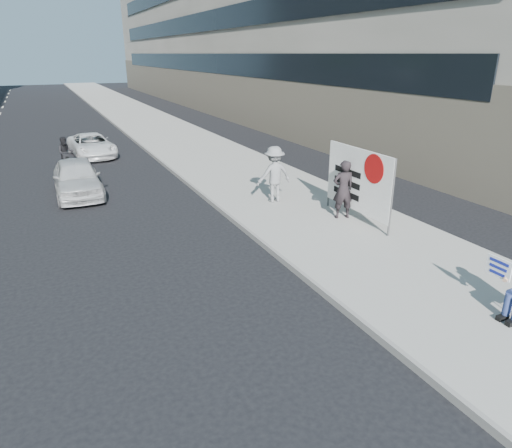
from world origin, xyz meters
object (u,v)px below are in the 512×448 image
white_sedan_near (77,178)px  protest_banner (358,180)px  motorcycle (66,154)px  pedestrian_woman (343,190)px  white_sedan_far (92,145)px  jogger (274,174)px

white_sedan_near → protest_banner: bearing=-42.1°
white_sedan_near → motorcycle: size_ratio=1.94×
pedestrian_woman → white_sedan_far: (-5.82, 13.48, -0.49)m
jogger → white_sedan_far: 12.05m
white_sedan_far → motorcycle: 2.47m
protest_banner → motorcycle: 13.95m
pedestrian_woman → protest_banner: 0.55m
white_sedan_near → motorcycle: bearing=91.5°
motorcycle → jogger: bearing=-53.9°
pedestrian_woman → protest_banner: protest_banner is taller
motorcycle → white_sedan_near: bearing=-87.0°
pedestrian_woman → white_sedan_near: bearing=-27.8°
protest_banner → jogger: bearing=117.3°
white_sedan_far → motorcycle: motorcycle is taller
protest_banner → white_sedan_near: size_ratio=0.77×
protest_banner → motorcycle: bearing=122.4°
jogger → white_sedan_far: jogger is taller
pedestrian_woman → white_sedan_far: bearing=-51.9°
jogger → white_sedan_near: size_ratio=0.48×
white_sedan_near → white_sedan_far: white_sedan_near is taller
protest_banner → motorcycle: size_ratio=1.50×
pedestrian_woman → white_sedan_near: size_ratio=0.46×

